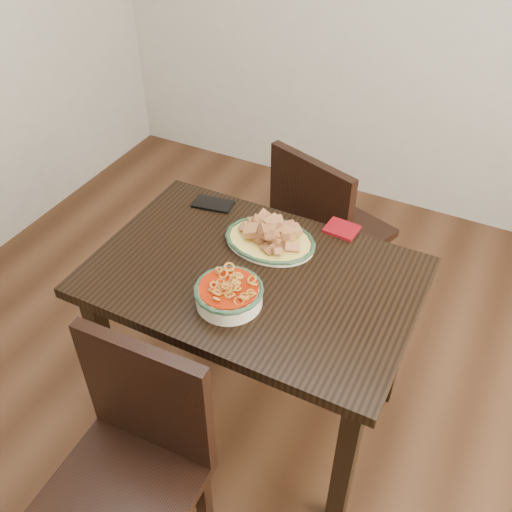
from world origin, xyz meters
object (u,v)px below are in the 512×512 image
at_px(dining_table, 253,296).
at_px(chair_far, 323,228).
at_px(smartphone, 213,204).
at_px(noodle_bowl, 229,292).
at_px(chair_near, 134,458).
at_px(fish_plate, 270,233).

relative_size(dining_table, chair_far, 1.24).
xyz_separation_m(chair_far, smartphone, (-0.34, -0.37, 0.26)).
bearing_deg(noodle_bowl, chair_far, 88.57).
xyz_separation_m(noodle_bowl, smartphone, (-0.32, 0.44, -0.04)).
bearing_deg(chair_far, chair_near, 105.13).
bearing_deg(chair_far, dining_table, 107.56).
bearing_deg(fish_plate, noodle_bowl, -87.44).
relative_size(chair_near, noodle_bowl, 3.97).
distance_m(chair_near, smartphone, 0.99).
xyz_separation_m(chair_far, chair_near, (-0.08, -1.29, 0.00)).
height_order(dining_table, smartphone, smartphone).
bearing_deg(chair_far, noodle_bowl, 107.46).
height_order(noodle_bowl, smartphone, noodle_bowl).
relative_size(dining_table, fish_plate, 3.34).
xyz_separation_m(dining_table, chair_far, (0.02, 0.65, -0.14)).
distance_m(dining_table, noodle_bowl, 0.22).
relative_size(dining_table, chair_near, 1.24).
bearing_deg(chair_far, smartphone, 66.56).
relative_size(chair_far, noodle_bowl, 3.97).
bearing_deg(dining_table, smartphone, 138.96).
relative_size(dining_table, noodle_bowl, 4.92).
height_order(chair_far, chair_near, same).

